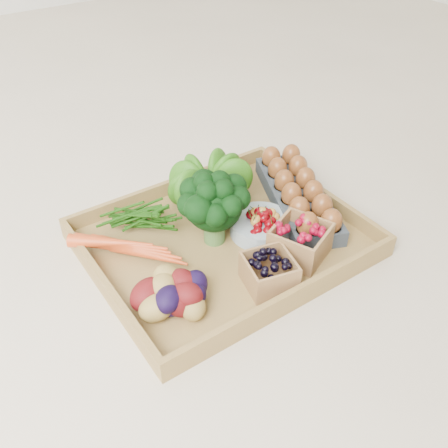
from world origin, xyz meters
TOP-DOWN VIEW (x-y plane):
  - ground at (0.00, 0.00)m, footprint 4.00×4.00m
  - tray at (0.00, 0.00)m, footprint 0.55×0.45m
  - carrots at (-0.18, 0.06)m, footprint 0.19×0.14m
  - lettuce at (0.05, 0.13)m, footprint 0.13×0.13m
  - broccoli at (-0.02, 0.01)m, footprint 0.15×0.15m
  - cherry_bowl at (0.08, -0.02)m, footprint 0.13×0.13m
  - egg_carton at (0.21, 0.01)m, footprint 0.23×0.34m
  - potatoes at (-0.18, -0.10)m, footprint 0.15×0.15m
  - punnet_blackberry at (-0.00, -0.15)m, footprint 0.11×0.11m
  - punnet_raspberry at (0.10, -0.12)m, footprint 0.13×0.13m

SIDE VIEW (x-z plane):
  - ground at x=0.00m, z-range 0.00..0.00m
  - tray at x=0.00m, z-range 0.00..0.01m
  - cherry_bowl at x=0.08m, z-range 0.01..0.05m
  - egg_carton at x=0.21m, z-range 0.01..0.05m
  - carrots at x=-0.18m, z-range 0.01..0.06m
  - punnet_blackberry at x=0.00m, z-range 0.01..0.08m
  - punnet_raspberry at x=0.10m, z-range 0.01..0.09m
  - potatoes at x=-0.18m, z-range 0.01..0.10m
  - broccoli at x=-0.02m, z-range 0.02..0.13m
  - lettuce at x=0.05m, z-range 0.02..0.14m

